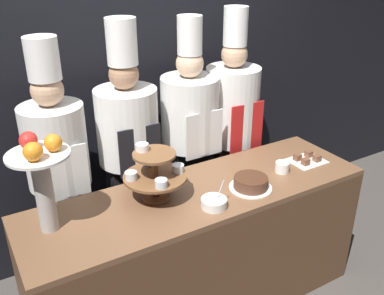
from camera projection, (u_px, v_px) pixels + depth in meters
name	position (u px, v px, depth m)	size (l,w,h in m)	color
wall_back	(132.00, 72.00, 3.10)	(10.00, 0.06, 2.80)	black
buffet_counter	(200.00, 251.00, 2.76)	(2.15, 0.64, 0.89)	brown
tiered_stand	(155.00, 172.00, 2.43)	(0.37, 0.37, 0.33)	brown
fruit_pedestal	(41.00, 172.00, 2.09)	(0.31, 0.31, 0.53)	#B2ADA8
cake_round	(251.00, 183.00, 2.59)	(0.26, 0.26, 0.08)	white
cup_white	(282.00, 167.00, 2.78)	(0.09, 0.09, 0.07)	white
cake_square_tray	(307.00, 159.00, 2.92)	(0.23, 0.20, 0.05)	white
serving_bowl_near	(214.00, 203.00, 2.40)	(0.15, 0.15, 0.16)	white
chef_left	(59.00, 169.00, 2.67)	(0.38, 0.38, 1.79)	#28282D
chef_center_left	(129.00, 149.00, 2.88)	(0.41, 0.41, 1.85)	black
chef_center_right	(190.00, 136.00, 3.10)	(0.41, 0.41, 1.83)	black
chef_right	(232.00, 125.00, 3.27)	(0.40, 0.40, 1.86)	#38332D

